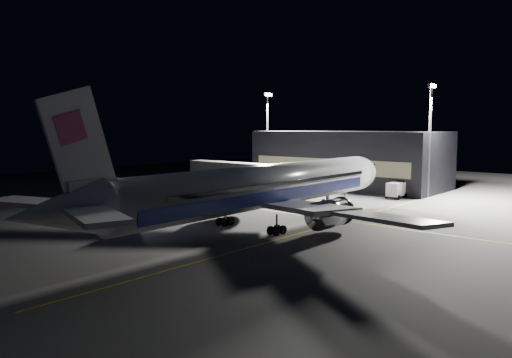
{
  "coord_description": "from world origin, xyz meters",
  "views": [
    {
      "loc": [
        -49.77,
        -40.66,
        12.99
      ],
      "look_at": [
        0.97,
        2.35,
        6.0
      ],
      "focal_mm": 35.0,
      "sensor_mm": 36.0,
      "label": 1
    }
  ],
  "objects": [
    {
      "name": "ground",
      "position": [
        0.0,
        0.0,
        0.0
      ],
      "size": [
        200.0,
        200.0,
        0.0
      ],
      "primitive_type": "plane",
      "color": "#4C4C4F",
      "rests_on": "ground"
    },
    {
      "name": "guide_line_main",
      "position": [
        10.0,
        0.0,
        0.01
      ],
      "size": [
        0.25,
        80.0,
        0.01
      ],
      "primitive_type": "cube",
      "color": "gold",
      "rests_on": "ground"
    },
    {
      "name": "guide_line_cross",
      "position": [
        0.0,
        -6.0,
        0.01
      ],
      "size": [
        70.0,
        0.25,
        0.01
      ],
      "primitive_type": "cube",
      "color": "gold",
      "rests_on": "ground"
    },
    {
      "name": "guide_line_side",
      "position": [
        22.0,
        10.0,
        0.01
      ],
      "size": [
        0.25,
        40.0,
        0.01
      ],
      "primitive_type": "cube",
      "color": "gold",
      "rests_on": "ground"
    },
    {
      "name": "airliner",
      "position": [
        -1.08,
        0.0,
        5.16
      ],
      "size": [
        61.48,
        54.22,
        16.64
      ],
      "color": "silver",
      "rests_on": "ground"
    },
    {
      "name": "terminal",
      "position": [
        45.98,
        14.0,
        6.0
      ],
      "size": [
        18.12,
        40.0,
        12.0
      ],
      "color": "black",
      "rests_on": "ground"
    },
    {
      "name": "jet_bridge",
      "position": [
        22.0,
        18.06,
        4.58
      ],
      "size": [
        3.6,
        34.4,
        6.3
      ],
      "color": "#B2B2B7",
      "rests_on": "ground"
    },
    {
      "name": "floodlight_mast_north",
      "position": [
        40.0,
        31.99,
        12.37
      ],
      "size": [
        2.4,
        0.68,
        20.7
      ],
      "color": "#59595E",
      "rests_on": "ground"
    },
    {
      "name": "floodlight_mast_south",
      "position": [
        40.0,
        -6.01,
        12.37
      ],
      "size": [
        2.4,
        0.67,
        20.7
      ],
      "color": "#59595E",
      "rests_on": "ground"
    },
    {
      "name": "service_truck",
      "position": [
        35.89,
        -1.98,
        1.56
      ],
      "size": [
        5.77,
        2.71,
        2.91
      ],
      "rotation": [
        0.0,
        0.0,
        0.03
      ],
      "color": "silver",
      "rests_on": "ground"
    },
    {
      "name": "baggage_tug",
      "position": [
        -7.93,
        17.77,
        0.84
      ],
      "size": [
        2.69,
        2.25,
        1.81
      ],
      "rotation": [
        0.0,
        0.0,
        -0.11
      ],
      "color": "black",
      "rests_on": "ground"
    },
    {
      "name": "safety_cone_a",
      "position": [
        4.92,
        14.0,
        0.26
      ],
      "size": [
        0.35,
        0.35,
        0.53
      ],
      "primitive_type": "cone",
      "color": "#F35B0A",
      "rests_on": "ground"
    },
    {
      "name": "safety_cone_b",
      "position": [
        5.64,
        11.45,
        0.3
      ],
      "size": [
        0.41,
        0.41,
        0.61
      ],
      "primitive_type": "cone",
      "color": "#F35B0A",
      "rests_on": "ground"
    },
    {
      "name": "safety_cone_c",
      "position": [
        -3.96,
        4.0,
        0.33
      ],
      "size": [
        0.44,
        0.44,
        0.65
      ],
      "primitive_type": "cone",
      "color": "#F35B0A",
      "rests_on": "ground"
    }
  ]
}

